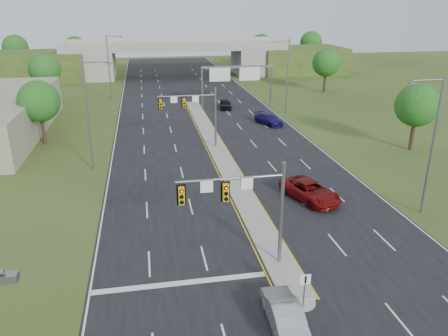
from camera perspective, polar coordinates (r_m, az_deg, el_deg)
ground at (r=29.28m, az=7.17°, el=-12.26°), size 240.00×240.00×0.00m
road at (r=60.93m, az=-2.65°, el=5.61°), size 24.00×160.00×0.02m
median at (r=49.54m, az=-0.72°, el=2.16°), size 2.00×54.00×0.16m
median_nose at (r=26.14m, az=9.89°, el=-16.70°), size 2.00×2.00×0.16m
lane_markings at (r=55.05m, az=-2.39°, el=3.97°), size 23.72×160.00×0.01m
signal_mast_near at (r=26.37m, az=2.96°, el=-4.28°), size 6.62×0.60×7.00m
signal_mast_far at (r=49.82m, az=-3.71°, el=7.75°), size 6.62×0.60×7.00m
keep_right_sign at (r=24.92m, az=10.52°, el=-14.82°), size 0.60×0.13×2.20m
sign_gantry at (r=70.57m, az=1.63°, el=12.04°), size 11.58×0.44×6.67m
overpass at (r=104.33m, az=-6.23°, el=13.81°), size 80.00×14.00×8.10m
lightpole_l_mid at (r=44.70m, az=-17.24°, el=7.18°), size 2.85×0.25×11.00m
lightpole_l_far at (r=79.08m, az=-14.67°, el=12.97°), size 2.85×0.25×11.00m
lightpole_r_near at (r=36.70m, az=25.43°, el=3.26°), size 2.85×0.25×11.00m
lightpole_r_far at (r=67.48m, az=8.16°, el=12.19°), size 2.85×0.25×11.00m
tree_l_near at (r=55.68m, az=-23.02°, el=8.01°), size 4.80×4.80×7.60m
tree_l_mid at (r=80.59m, az=-22.39°, el=11.81°), size 5.20×5.20×8.12m
tree_r_near at (r=53.72m, az=23.88°, el=7.48°), size 4.80×4.80×7.60m
tree_r_mid at (r=85.97m, az=13.21°, el=13.26°), size 5.20×5.20×8.12m
tree_back_a at (r=121.50m, az=-25.59°, el=14.03°), size 6.00×6.00×8.85m
tree_back_b at (r=118.84m, az=-18.85°, el=14.65°), size 5.60×5.60×8.32m
tree_back_c at (r=122.01m, az=4.91°, el=15.76°), size 5.60×5.60×8.32m
tree_back_d at (r=126.37m, az=11.29°, el=15.77°), size 6.00×6.00×8.85m
car_silver at (r=24.20m, az=7.75°, el=-18.10°), size 1.73×4.53×1.47m
car_far_a at (r=38.05m, az=11.20°, el=-2.95°), size 4.54×6.50×1.65m
car_far_b at (r=61.44m, az=5.87°, el=6.34°), size 3.70×5.30×1.43m
car_far_c at (r=70.69m, az=0.19°, el=8.37°), size 2.28×4.54×1.48m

